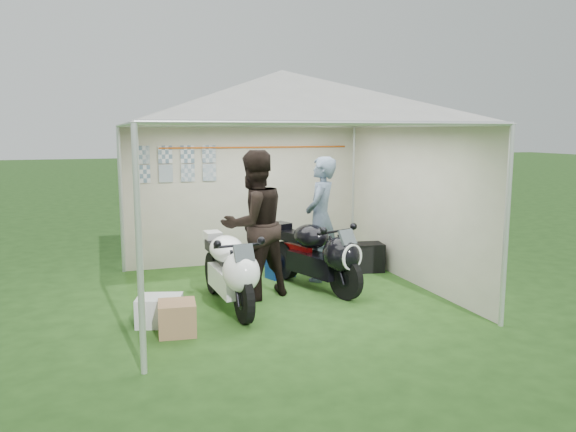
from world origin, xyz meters
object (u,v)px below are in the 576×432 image
at_px(paddock_stand, 280,268).
at_px(person_blue_jacket, 321,219).
at_px(person_dark_jacket, 254,225).
at_px(equipment_box, 368,257).
at_px(canopy_tent, 281,104).
at_px(motorcycle_black, 318,253).
at_px(crate_1, 177,318).
at_px(motorcycle_white, 230,268).
at_px(crate_0, 160,310).

relative_size(paddock_stand, person_blue_jacket, 0.22).
height_order(person_dark_jacket, person_blue_jacket, person_dark_jacket).
bearing_deg(paddock_stand, equipment_box, -3.09).
relative_size(canopy_tent, paddock_stand, 13.87).
xyz_separation_m(motorcycle_black, person_dark_jacket, (-0.93, -0.03, 0.46)).
bearing_deg(motorcycle_black, crate_1, -171.51).
xyz_separation_m(motorcycle_white, paddock_stand, (1.07, 1.26, -0.37)).
xyz_separation_m(canopy_tent, person_dark_jacket, (-0.39, -0.03, -1.59)).
bearing_deg(motorcycle_white, crate_1, -141.86).
relative_size(person_dark_jacket, person_blue_jacket, 1.07).
distance_m(person_blue_jacket, equipment_box, 1.17).
bearing_deg(motorcycle_black, canopy_tent, 161.23).
distance_m(person_dark_jacket, equipment_box, 2.36).
relative_size(person_blue_jacket, equipment_box, 4.09).
height_order(motorcycle_white, person_blue_jacket, person_blue_jacket).
height_order(canopy_tent, crate_0, canopy_tent).
distance_m(motorcycle_black, person_blue_jacket, 0.70).
bearing_deg(canopy_tent, motorcycle_black, 0.34).
height_order(motorcycle_black, equipment_box, motorcycle_black).
height_order(person_dark_jacket, crate_0, person_dark_jacket).
height_order(person_blue_jacket, equipment_box, person_blue_jacket).
height_order(motorcycle_white, person_dark_jacket, person_dark_jacket).
distance_m(paddock_stand, person_dark_jacket, 1.36).
xyz_separation_m(person_blue_jacket, equipment_box, (0.91, 0.23, -0.70)).
relative_size(canopy_tent, crate_0, 11.31).
bearing_deg(crate_1, motorcycle_white, 41.36).
bearing_deg(equipment_box, person_dark_jacket, -159.51).
distance_m(motorcycle_black, crate_0, 2.40).
distance_m(paddock_stand, crate_1, 2.65).
distance_m(motorcycle_white, person_dark_jacket, 0.75).
xyz_separation_m(person_dark_jacket, crate_0, (-1.33, -0.70, -0.82)).
distance_m(paddock_stand, person_blue_jacket, 0.99).
bearing_deg(person_blue_jacket, crate_1, -17.26).
bearing_deg(motorcycle_black, equipment_box, 13.66).
bearing_deg(motorcycle_black, motorcycle_white, 178.85).
xyz_separation_m(motorcycle_black, paddock_stand, (-0.29, 0.83, -0.37)).
bearing_deg(canopy_tent, equipment_box, 23.83).
height_order(motorcycle_black, person_dark_jacket, person_dark_jacket).
xyz_separation_m(motorcycle_white, crate_0, (-0.91, -0.29, -0.36)).
height_order(paddock_stand, crate_1, crate_1).
bearing_deg(paddock_stand, crate_0, -141.70).
bearing_deg(crate_0, person_blue_jacket, 26.49).
relative_size(motorcycle_white, person_dark_jacket, 0.97).
bearing_deg(equipment_box, crate_0, -156.60).
distance_m(motorcycle_white, motorcycle_black, 1.42).
bearing_deg(crate_1, equipment_box, 29.51).
bearing_deg(paddock_stand, motorcycle_black, -70.88).
xyz_separation_m(person_dark_jacket, person_blue_jacket, (1.18, 0.55, -0.06)).
distance_m(person_blue_jacket, crate_1, 2.95).
height_order(person_blue_jacket, crate_1, person_blue_jacket).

